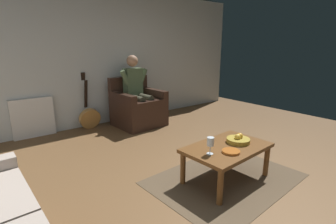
{
  "coord_description": "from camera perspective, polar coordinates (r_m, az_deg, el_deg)",
  "views": [
    {
      "loc": [
        2.16,
        1.6,
        1.5
      ],
      "look_at": [
        0.0,
        -1.17,
        0.58
      ],
      "focal_mm": 26.94,
      "sensor_mm": 36.0,
      "label": 1
    }
  ],
  "objects": [
    {
      "name": "ground_plane",
      "position": [
        3.08,
        14.05,
        -14.96
      ],
      "size": [
        7.31,
        7.31,
        0.0
      ],
      "primitive_type": "plane",
      "color": "brown"
    },
    {
      "name": "wall_back",
      "position": [
        5.13,
        -13.29,
        11.87
      ],
      "size": [
        6.49,
        0.06,
        2.55
      ],
      "primitive_type": "cube",
      "color": "silver",
      "rests_on": "ground"
    },
    {
      "name": "rug",
      "position": [
        3.1,
        12.79,
        -14.5
      ],
      "size": [
        1.74,
        1.3,
        0.01
      ],
      "primitive_type": "cube",
      "rotation": [
        0.0,
        0.0,
        0.05
      ],
      "color": "brown",
      "rests_on": "ground"
    },
    {
      "name": "armchair",
      "position": [
        4.9,
        -6.86,
        0.84
      ],
      "size": [
        0.89,
        0.84,
        0.92
      ],
      "rotation": [
        0.0,
        0.0,
        0.06
      ],
      "color": "#321F17",
      "rests_on": "ground"
    },
    {
      "name": "person_seated",
      "position": [
        4.83,
        -7.04,
        5.33
      ],
      "size": [
        0.61,
        0.62,
        1.33
      ],
      "rotation": [
        0.0,
        0.0,
        0.06
      ],
      "color": "#4F6342",
      "rests_on": "ground"
    },
    {
      "name": "coffee_table",
      "position": [
        2.95,
        13.18,
        -8.56
      ],
      "size": [
        1.01,
        0.66,
        0.41
      ],
      "rotation": [
        0.0,
        0.0,
        0.05
      ],
      "color": "brown",
      "rests_on": "ground"
    },
    {
      "name": "guitar",
      "position": [
        4.9,
        -17.33,
        -0.98
      ],
      "size": [
        0.38,
        0.3,
        1.04
      ],
      "color": "#B27C3E",
      "rests_on": "ground"
    },
    {
      "name": "radiator",
      "position": [
        4.78,
        -28.19,
        -1.19
      ],
      "size": [
        0.66,
        0.06,
        0.67
      ],
      "primitive_type": "cube",
      "color": "white",
      "rests_on": "ground"
    },
    {
      "name": "wine_glass_near",
      "position": [
        2.64,
        9.58,
        -6.84
      ],
      "size": [
        0.07,
        0.07,
        0.18
      ],
      "color": "silver",
      "rests_on": "coffee_table"
    },
    {
      "name": "fruit_bowl",
      "position": [
        3.06,
        15.61,
        -6.08
      ],
      "size": [
        0.27,
        0.27,
        0.11
      ],
      "color": "olive",
      "rests_on": "coffee_table"
    },
    {
      "name": "decorative_dish",
      "position": [
        2.77,
        14.07,
        -8.67
      ],
      "size": [
        0.19,
        0.19,
        0.02
      ],
      "primitive_type": "cylinder",
      "color": "#B05D21",
      "rests_on": "coffee_table"
    }
  ]
}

